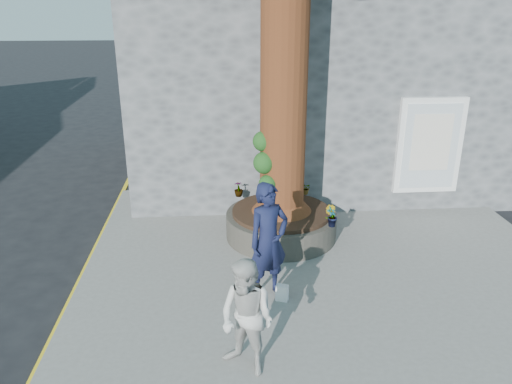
{
  "coord_description": "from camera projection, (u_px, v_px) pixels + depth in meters",
  "views": [
    {
      "loc": [
        -0.44,
        -7.44,
        4.79
      ],
      "look_at": [
        0.25,
        1.7,
        1.25
      ],
      "focal_mm": 35.0,
      "sensor_mm": 36.0,
      "label": 1
    }
  ],
  "objects": [
    {
      "name": "ground",
      "position": [
        249.0,
        294.0,
        8.68
      ],
      "size": [
        120.0,
        120.0,
        0.0
      ],
      "primitive_type": "plane",
      "color": "black",
      "rests_on": "ground"
    },
    {
      "name": "shopping_bag",
      "position": [
        282.0,
        293.0,
        8.25
      ],
      "size": [
        0.23,
        0.19,
        0.28
      ],
      "primitive_type": "cube",
      "rotation": [
        0.0,
        0.0,
        -0.38
      ],
      "color": "white",
      "rests_on": "pavement"
    },
    {
      "name": "yellow_line",
      "position": [
        84.0,
        272.0,
        9.39
      ],
      "size": [
        0.1,
        30.0,
        0.01
      ],
      "primitive_type": "cube",
      "color": "yellow",
      "rests_on": "ground"
    },
    {
      "name": "planter",
      "position": [
        281.0,
        223.0,
        10.45
      ],
      "size": [
        2.3,
        2.3,
        0.6
      ],
      "color": "black",
      "rests_on": "pavement"
    },
    {
      "name": "man",
      "position": [
        268.0,
        241.0,
        8.13
      ],
      "size": [
        0.86,
        0.75,
        1.99
      ],
      "primitive_type": "imported",
      "rotation": [
        0.0,
        0.0,
        0.47
      ],
      "color": "#131734",
      "rests_on": "pavement"
    },
    {
      "name": "plant_d",
      "position": [
        306.0,
        188.0,
        11.12
      ],
      "size": [
        0.25,
        0.28,
        0.28
      ],
      "primitive_type": "imported",
      "rotation": [
        0.0,
        0.0,
        4.84
      ],
      "color": "gray",
      "rests_on": "planter"
    },
    {
      "name": "plant_a",
      "position": [
        331.0,
        217.0,
        9.53
      ],
      "size": [
        0.25,
        0.22,
        0.39
      ],
      "primitive_type": "imported",
      "rotation": [
        0.0,
        0.0,
        0.5
      ],
      "color": "gray",
      "rests_on": "planter"
    },
    {
      "name": "plant_b",
      "position": [
        331.0,
        216.0,
        9.53
      ],
      "size": [
        0.32,
        0.31,
        0.41
      ],
      "primitive_type": "imported",
      "rotation": [
        0.0,
        0.0,
        2.44
      ],
      "color": "gray",
      "rests_on": "planter"
    },
    {
      "name": "woman",
      "position": [
        247.0,
        318.0,
        6.46
      ],
      "size": [
        1.01,
        0.98,
        1.63
      ],
      "primitive_type": "imported",
      "rotation": [
        0.0,
        0.0,
        -0.7
      ],
      "color": "beige",
      "rests_on": "pavement"
    },
    {
      "name": "pavement",
      "position": [
        323.0,
        260.0,
        9.69
      ],
      "size": [
        9.0,
        8.0,
        0.12
      ],
      "primitive_type": "cube",
      "color": "slate",
      "rests_on": "ground"
    },
    {
      "name": "stone_shop",
      "position": [
        319.0,
        60.0,
        14.41
      ],
      "size": [
        10.3,
        8.3,
        6.3
      ],
      "color": "#4B4E50",
      "rests_on": "ground"
    },
    {
      "name": "plant_c",
      "position": [
        239.0,
        189.0,
        11.0
      ],
      "size": [
        0.2,
        0.2,
        0.35
      ],
      "primitive_type": "imported",
      "rotation": [
        0.0,
        0.0,
        3.15
      ],
      "color": "gray",
      "rests_on": "planter"
    }
  ]
}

